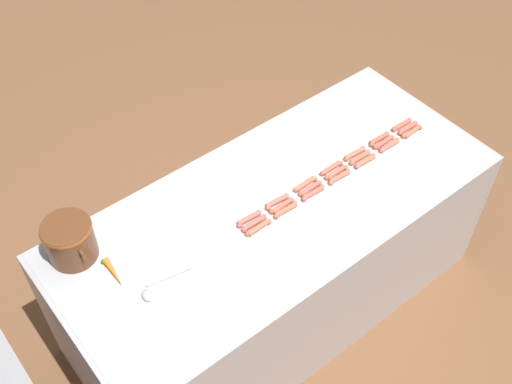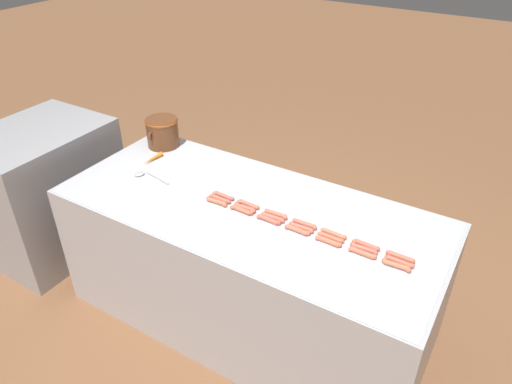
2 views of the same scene
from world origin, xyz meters
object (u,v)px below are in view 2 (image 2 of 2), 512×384
Objects in this scene: hot_dog_3 at (297,230)px; hot_dog_16 at (333,234)px; hot_dog_1 at (363,253)px; hot_dog_5 at (242,210)px; back_cabinet at (47,191)px; serving_spoon at (146,175)px; hot_dog_7 at (399,262)px; carrot at (153,158)px; hot_dog_9 at (331,238)px; hot_dog_11 at (273,217)px; hot_dog_13 at (220,199)px; hot_dog_4 at (269,220)px; hot_dog_8 at (364,249)px; hot_dog_17 at (305,224)px; hot_dog_19 at (248,205)px; bean_pot at (162,131)px; hot_dog_20 at (223,196)px; hot_dog_6 at (217,202)px; hot_dog_2 at (328,241)px; hot_dog_0 at (396,265)px; hot_dog_10 at (301,227)px; hot_dog_14 at (400,257)px; hot_dog_15 at (366,245)px; hot_dog_18 at (276,214)px; hot_dog_12 at (245,208)px.

hot_dog_3 and hot_dog_16 have the same top height.
hot_dog_1 is 0.73m from hot_dog_5.
back_cabinet is 1.07m from serving_spoon.
carrot reaches higher than hot_dog_7.
hot_dog_11 is (-0.00, 0.35, 0.00)m from hot_dog_9.
hot_dog_16 is (0.04, -0.71, 0.00)m from hot_dog_13.
hot_dog_4 is at bearing 95.14° from hot_dog_9.
hot_dog_17 is (0.03, 0.35, 0.00)m from hot_dog_8.
hot_dog_9 is at bearing -93.76° from hot_dog_19.
hot_dog_17 is (0.07, -0.01, 0.00)m from hot_dog_3.
hot_dog_17 is at bearing -86.26° from hot_dog_13.
hot_dog_7 is 0.52× the size of bean_pot.
hot_dog_17 is at bearing -90.21° from hot_dog_20.
back_cabinet is 1.61m from hot_dog_6.
bean_pot is at bearing 65.58° from hot_dog_20.
serving_spoon is at bearing 90.81° from hot_dog_9.
bean_pot is 0.45m from serving_spoon.
hot_dog_2 is at bearing -90.06° from hot_dog_6.
hot_dog_3 is 0.56× the size of serving_spoon.
hot_dog_11 is at bearing 90.02° from hot_dog_7.
hot_dog_0 is at bearing -90.59° from serving_spoon.
bean_pot is (0.38, 1.30, 0.10)m from hot_dog_10.
bean_pot is at bearing 79.37° from hot_dog_14.
hot_dog_8 is 0.18m from hot_dog_14.
hot_dog_2 is at bearing -177.43° from hot_dog_16.
hot_dog_16 is 0.17m from hot_dog_17.
hot_dog_6 is (0.07, -1.56, 0.41)m from back_cabinet.
hot_dog_3 and hot_dog_9 have the same top height.
hot_dog_0 and hot_dog_13 have the same top height.
hot_dog_13 and hot_dog_15 have the same top height.
hot_dog_18 is (0.03, 0.54, 0.00)m from hot_dog_8.
hot_dog_12 is at bearing -88.71° from serving_spoon.
hot_dog_5 is at bearing -99.80° from hot_dog_13.
hot_dog_6 and hot_dog_9 have the same top height.
hot_dog_14 is 0.56× the size of serving_spoon.
hot_dog_5 is at bearing 89.92° from hot_dog_1.
carrot is at bearing 83.29° from hot_dog_0.
hot_dog_2 is 1.00× the size of hot_dog_13.
hot_dog_15 is at bearing -86.74° from back_cabinet.
hot_dog_9 is 0.71m from hot_dog_13.
hot_dog_20 is (0.00, 1.08, 0.00)m from hot_dog_14.
back_cabinet is 1.02m from carrot.
hot_dog_7 and hot_dog_20 have the same top height.
hot_dog_1 is at bearing -93.34° from hot_dog_11.
bean_pot is at bearing 78.17° from hot_dog_15.
hot_dog_14 is at bearing -78.76° from hot_dog_2.
hot_dog_9 is at bearing -87.15° from hot_dog_6.
hot_dog_13 is 1.00× the size of hot_dog_17.
bean_pot is at bearing 76.91° from hot_dog_16.
hot_dog_5 is 0.91m from hot_dog_14.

